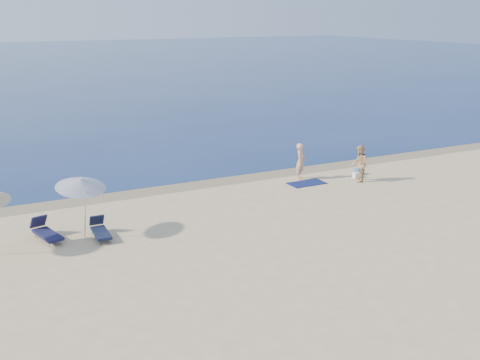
# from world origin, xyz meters

# --- Properties ---
(sea) EXTENTS (240.00, 160.00, 0.01)m
(sea) POSITION_xyz_m (0.00, 100.00, 0.00)
(sea) COLOR #0D2050
(sea) RESTS_ON ground
(wet_sand_strip) EXTENTS (240.00, 1.60, 0.00)m
(wet_sand_strip) POSITION_xyz_m (0.00, 19.40, 0.00)
(wet_sand_strip) COLOR #847254
(wet_sand_strip) RESTS_ON ground
(person_left) EXTENTS (0.80, 0.81, 1.89)m
(person_left) POSITION_xyz_m (3.37, 17.89, 0.94)
(person_left) COLOR tan
(person_left) RESTS_ON ground
(person_right) EXTENTS (1.11, 1.16, 1.88)m
(person_right) POSITION_xyz_m (5.77, 16.14, 0.94)
(person_right) COLOR tan
(person_right) RESTS_ON ground
(beach_towel) EXTENTS (1.87, 1.04, 0.03)m
(beach_towel) POSITION_xyz_m (3.20, 17.03, 0.02)
(beach_towel) COLOR #0E1546
(beach_towel) RESTS_ON ground
(white_bag) EXTENTS (0.33, 0.28, 0.28)m
(white_bag) POSITION_xyz_m (6.11, 16.77, 0.14)
(white_bag) COLOR white
(white_bag) RESTS_ON ground
(blue_cooler) EXTENTS (0.44, 0.34, 0.29)m
(blue_cooler) POSITION_xyz_m (6.68, 17.26, 0.15)
(blue_cooler) COLOR #1F65A8
(blue_cooler) RESTS_ON ground
(umbrella_near) EXTENTS (2.25, 2.27, 2.49)m
(umbrella_near) POSITION_xyz_m (-8.50, 14.84, 2.10)
(umbrella_near) COLOR silver
(umbrella_near) RESTS_ON ground
(lounger_left) EXTENTS (1.00, 1.93, 0.81)m
(lounger_left) POSITION_xyz_m (-9.88, 15.09, 0.30)
(lounger_left) COLOR #15173B
(lounger_left) RESTS_ON ground
(lounger_right) EXTENTS (0.64, 1.70, 0.74)m
(lounger_right) POSITION_xyz_m (-7.99, 14.40, 0.27)
(lounger_right) COLOR #121832
(lounger_right) RESTS_ON ground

